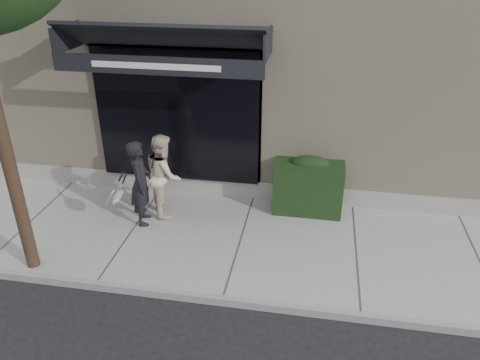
# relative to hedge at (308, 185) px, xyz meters

# --- Properties ---
(ground) EXTENTS (80.00, 80.00, 0.00)m
(ground) POSITION_rel_hedge_xyz_m (-1.10, -1.25, -0.66)
(ground) COLOR black
(ground) RESTS_ON ground
(sidewalk) EXTENTS (20.00, 3.00, 0.12)m
(sidewalk) POSITION_rel_hedge_xyz_m (-1.10, -1.25, -0.60)
(sidewalk) COLOR gray
(sidewalk) RESTS_ON ground
(curb) EXTENTS (20.00, 0.10, 0.14)m
(curb) POSITION_rel_hedge_xyz_m (-1.10, -2.80, -0.59)
(curb) COLOR gray
(curb) RESTS_ON ground
(building_facade) EXTENTS (14.30, 8.04, 5.64)m
(building_facade) POSITION_rel_hedge_xyz_m (-1.11, 3.71, 2.08)
(building_facade) COLOR beige
(building_facade) RESTS_ON ground
(hedge) EXTENTS (1.30, 0.70, 1.14)m
(hedge) POSITION_rel_hedge_xyz_m (0.00, 0.00, 0.00)
(hedge) COLOR black
(hedge) RESTS_ON sidewalk
(pedestrian_front) EXTENTS (0.83, 0.84, 1.62)m
(pedestrian_front) POSITION_rel_hedge_xyz_m (-2.99, -0.97, 0.27)
(pedestrian_front) COLOR black
(pedestrian_front) RESTS_ON sidewalk
(pedestrian_back) EXTENTS (0.87, 0.96, 1.60)m
(pedestrian_back) POSITION_rel_hedge_xyz_m (-2.69, -0.55, 0.26)
(pedestrian_back) COLOR beige
(pedestrian_back) RESTS_ON sidewalk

